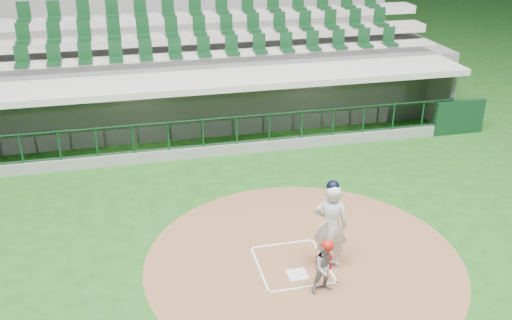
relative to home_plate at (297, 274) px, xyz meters
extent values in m
plane|color=#184A15|center=(0.00, 0.70, -0.02)|extent=(120.00, 120.00, 0.00)
cylinder|color=brown|center=(0.30, 0.50, -0.02)|extent=(7.20, 7.20, 0.01)
cube|color=silver|center=(0.00, 0.00, 0.00)|extent=(0.43, 0.43, 0.02)
cube|color=white|center=(-0.75, 0.40, 0.00)|extent=(0.05, 1.80, 0.01)
cube|color=white|center=(0.75, 0.40, 0.00)|extent=(0.05, 1.80, 0.01)
cube|color=white|center=(0.00, 1.25, 0.00)|extent=(1.55, 0.05, 0.01)
cube|color=silver|center=(0.00, -0.45, 0.00)|extent=(1.55, 0.05, 0.01)
cube|color=slate|center=(0.00, 8.20, -0.57)|extent=(15.00, 3.00, 0.10)
cube|color=slate|center=(0.00, 9.80, 0.83)|extent=(15.00, 0.20, 2.70)
cube|color=#A9A496|center=(0.00, 9.68, 1.08)|extent=(13.50, 0.04, 0.90)
cube|color=slate|center=(7.50, 8.20, 0.83)|extent=(0.20, 3.00, 2.70)
cube|color=#AEAA9D|center=(0.00, 7.95, 2.28)|extent=(15.40, 3.50, 0.20)
cube|color=gray|center=(0.00, 6.65, 0.13)|extent=(15.00, 0.15, 0.40)
cube|color=black|center=(0.00, 6.65, 1.70)|extent=(15.00, 0.01, 0.95)
cube|color=brown|center=(0.00, 9.25, -0.30)|extent=(12.75, 0.40, 0.45)
cube|color=white|center=(-3.00, 8.20, 2.15)|extent=(1.30, 0.35, 0.04)
cube|color=white|center=(3.00, 8.20, 2.15)|extent=(1.30, 0.35, 0.04)
cube|color=black|center=(7.80, 6.60, 0.58)|extent=(1.80, 0.18, 1.20)
imported|color=#B1131A|center=(-6.02, 8.87, 0.28)|extent=(1.18, 0.93, 1.60)
imported|color=#AC1A12|center=(-1.69, 8.97, 0.30)|extent=(1.04, 0.67, 1.64)
imported|color=#AC1217|center=(1.00, 9.14, 0.42)|extent=(0.97, 0.67, 1.89)
imported|color=#A81512|center=(4.35, 8.80, 0.42)|extent=(1.82, 1.19, 1.88)
cube|color=slate|center=(0.00, 11.45, 1.13)|extent=(17.00, 6.50, 2.50)
cube|color=#ABA89B|center=(0.00, 9.95, 2.28)|extent=(16.60, 0.95, 0.30)
cube|color=#A59E95|center=(0.00, 10.90, 2.83)|extent=(16.60, 0.95, 0.30)
cube|color=#AAA59A|center=(0.00, 11.85, 3.38)|extent=(16.60, 0.95, 0.30)
cube|color=slate|center=(0.00, 14.80, 2.50)|extent=(17.00, 0.25, 5.05)
imported|color=silver|center=(0.79, 0.23, 1.00)|extent=(0.86, 0.72, 2.02)
sphere|color=black|center=(0.79, 0.23, 1.95)|extent=(0.28, 0.28, 0.28)
cylinder|color=#AC884E|center=(0.54, -0.02, 1.23)|extent=(0.58, 0.79, 0.39)
imported|color=gray|center=(0.40, -0.65, 0.57)|extent=(0.58, 0.46, 1.16)
sphere|color=#AC1712|center=(0.40, -0.65, 1.10)|extent=(0.26, 0.26, 0.26)
cube|color=#AC121C|center=(0.40, -0.50, 0.60)|extent=(0.32, 0.10, 0.35)
camera|label=1|loc=(-3.20, -9.73, 7.47)|focal=40.00mm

